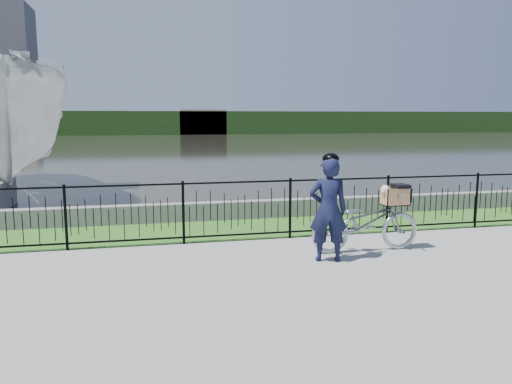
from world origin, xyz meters
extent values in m
plane|color=gray|center=(0.00, 0.00, 0.00)|extent=(120.00, 120.00, 0.00)
cube|color=#31661F|center=(0.00, 2.60, 0.00)|extent=(60.00, 2.00, 0.01)
plane|color=#2A2820|center=(0.00, 33.00, 0.00)|extent=(120.00, 120.00, 0.00)
cube|color=slate|center=(0.00, 3.60, 0.20)|extent=(60.00, 0.30, 0.40)
cube|color=#234319|center=(0.00, 60.00, 1.50)|extent=(120.00, 6.00, 3.00)
cube|color=gray|center=(-18.00, 58.00, 2.00)|extent=(8.00, 4.00, 4.00)
cube|color=gray|center=(6.00, 58.50, 1.60)|extent=(6.00, 3.00, 3.20)
imported|color=#A1A5AC|center=(1.99, 0.43, 0.51)|extent=(1.93, 0.67, 1.01)
cube|color=black|center=(2.52, 0.43, 0.78)|extent=(0.38, 0.18, 0.02)
cube|color=#A7774D|center=(2.52, 0.43, 0.79)|extent=(0.43, 0.29, 0.01)
cube|color=#A7774D|center=(2.52, 0.57, 0.93)|extent=(0.43, 0.01, 0.30)
cube|color=#A7774D|center=(2.52, 0.29, 0.93)|extent=(0.43, 0.02, 0.30)
cube|color=#A7774D|center=(2.73, 0.43, 0.93)|extent=(0.01, 0.29, 0.30)
cube|color=#A7774D|center=(2.31, 0.43, 0.93)|extent=(0.01, 0.29, 0.30)
cube|color=black|center=(2.62, 0.43, 1.11)|extent=(0.24, 0.31, 0.06)
cube|color=black|center=(2.75, 0.43, 0.96)|extent=(0.02, 0.31, 0.24)
ellipsoid|color=silver|center=(2.50, 0.43, 0.91)|extent=(0.31, 0.22, 0.20)
sphere|color=silver|center=(2.33, 0.41, 1.06)|extent=(0.15, 0.15, 0.15)
sphere|color=silver|center=(2.28, 0.39, 1.03)|extent=(0.07, 0.07, 0.07)
sphere|color=black|center=(2.25, 0.38, 1.02)|extent=(0.02, 0.02, 0.02)
cone|color=#995F40|center=(2.33, 0.47, 1.12)|extent=(0.06, 0.08, 0.08)
cone|color=#995F40|center=(2.35, 0.37, 1.12)|extent=(0.06, 0.08, 0.08)
imported|color=black|center=(1.15, 0.03, 0.83)|extent=(0.67, 0.52, 1.65)
ellipsoid|color=black|center=(1.15, 0.03, 1.63)|extent=(0.26, 0.29, 0.18)
camera|label=1|loc=(-1.67, -7.27, 2.28)|focal=35.00mm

